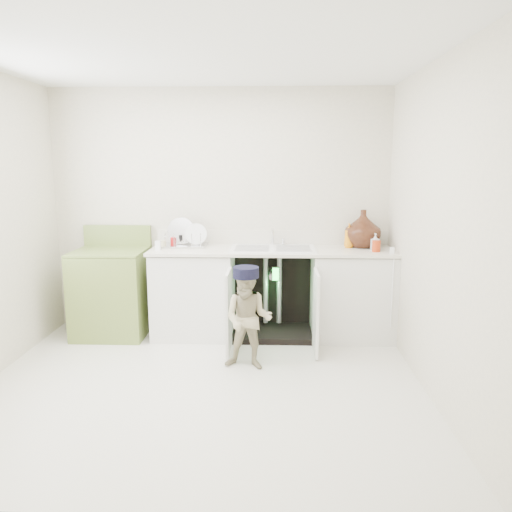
% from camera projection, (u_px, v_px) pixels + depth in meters
% --- Properties ---
extents(ground, '(3.50, 3.50, 0.00)m').
position_uv_depth(ground, '(203.00, 385.00, 3.98)').
color(ground, beige).
rests_on(ground, ground).
extents(room_shell, '(6.00, 5.50, 1.26)m').
position_uv_depth(room_shell, '(199.00, 230.00, 3.75)').
color(room_shell, beige).
rests_on(room_shell, ground).
extents(counter_run, '(2.44, 1.02, 1.28)m').
position_uv_depth(counter_run, '(277.00, 289.00, 5.06)').
color(counter_run, silver).
rests_on(counter_run, ground).
extents(avocado_stove, '(0.71, 0.65, 1.10)m').
position_uv_depth(avocado_stove, '(112.00, 291.00, 5.10)').
color(avocado_stove, olive).
rests_on(avocado_stove, ground).
extents(repair_worker, '(0.50, 0.70, 0.89)m').
position_uv_depth(repair_worker, '(248.00, 318.00, 4.24)').
color(repair_worker, tan).
rests_on(repair_worker, ground).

